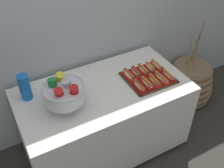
{
  "coord_description": "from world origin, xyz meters",
  "views": [
    {
      "loc": [
        -0.76,
        -1.55,
        2.22
      ],
      "look_at": [
        0.07,
        -0.02,
        0.78
      ],
      "focal_mm": 43.44,
      "sensor_mm": 36.0,
      "label": 1
    }
  ],
  "objects_px": {
    "hot_dog_1": "(147,83)",
    "hot_dog_0": "(139,86)",
    "hot_dog_9": "(157,66)",
    "hot_dog_2": "(154,80)",
    "hot_dog_5": "(129,75)",
    "buffet_table": "(104,118)",
    "floor_vase": "(189,82)",
    "serving_tray": "(148,78)",
    "cup_stack": "(25,87)",
    "hot_dog_7": "(143,70)",
    "hot_dog_8": "(150,68)",
    "punch_bowl": "(64,92)",
    "hot_dog_4": "(168,75)",
    "hot_dog_6": "(136,73)",
    "hot_dog_3": "(161,78)"
  },
  "relations": [
    {
      "from": "hot_dog_0",
      "to": "hot_dog_2",
      "type": "bearing_deg",
      "value": -0.63
    },
    {
      "from": "hot_dog_4",
      "to": "cup_stack",
      "type": "distance_m",
      "value": 1.2
    },
    {
      "from": "hot_dog_2",
      "to": "hot_dog_4",
      "type": "distance_m",
      "value": 0.15
    },
    {
      "from": "floor_vase",
      "to": "hot_dog_1",
      "type": "height_order",
      "value": "floor_vase"
    },
    {
      "from": "hot_dog_9",
      "to": "punch_bowl",
      "type": "height_order",
      "value": "punch_bowl"
    },
    {
      "from": "hot_dog_0",
      "to": "hot_dog_8",
      "type": "height_order",
      "value": "hot_dog_8"
    },
    {
      "from": "hot_dog_0",
      "to": "hot_dog_2",
      "type": "relative_size",
      "value": 0.98
    },
    {
      "from": "buffet_table",
      "to": "serving_tray",
      "type": "bearing_deg",
      "value": -8.12
    },
    {
      "from": "hot_dog_5",
      "to": "punch_bowl",
      "type": "xyz_separation_m",
      "value": [
        -0.61,
        -0.07,
        0.11
      ]
    },
    {
      "from": "hot_dog_5",
      "to": "buffet_table",
      "type": "bearing_deg",
      "value": -174.54
    },
    {
      "from": "hot_dog_2",
      "to": "punch_bowl",
      "type": "bearing_deg",
      "value": 172.52
    },
    {
      "from": "hot_dog_2",
      "to": "hot_dog_5",
      "type": "distance_m",
      "value": 0.22
    },
    {
      "from": "buffet_table",
      "to": "hot_dog_2",
      "type": "height_order",
      "value": "hot_dog_2"
    },
    {
      "from": "hot_dog_2",
      "to": "hot_dog_4",
      "type": "height_order",
      "value": "same"
    },
    {
      "from": "punch_bowl",
      "to": "floor_vase",
      "type": "bearing_deg",
      "value": 7.79
    },
    {
      "from": "hot_dog_3",
      "to": "hot_dog_6",
      "type": "relative_size",
      "value": 1.18
    },
    {
      "from": "hot_dog_4",
      "to": "cup_stack",
      "type": "bearing_deg",
      "value": 163.41
    },
    {
      "from": "buffet_table",
      "to": "hot_dog_1",
      "type": "relative_size",
      "value": 9.22
    },
    {
      "from": "hot_dog_8",
      "to": "punch_bowl",
      "type": "xyz_separation_m",
      "value": [
        -0.84,
        -0.06,
        0.11
      ]
    },
    {
      "from": "hot_dog_7",
      "to": "hot_dog_8",
      "type": "xyz_separation_m",
      "value": [
        0.07,
        -0.0,
        -0.0
      ]
    },
    {
      "from": "floor_vase",
      "to": "hot_dog_2",
      "type": "distance_m",
      "value": 1.02
    },
    {
      "from": "hot_dog_5",
      "to": "hot_dog_3",
      "type": "bearing_deg",
      "value": -36.88
    },
    {
      "from": "hot_dog_2",
      "to": "hot_dog_7",
      "type": "bearing_deg",
      "value": 89.37
    },
    {
      "from": "hot_dog_4",
      "to": "floor_vase",
      "type": "bearing_deg",
      "value": 26.06
    },
    {
      "from": "hot_dog_4",
      "to": "hot_dog_5",
      "type": "height_order",
      "value": "hot_dog_5"
    },
    {
      "from": "hot_dog_5",
      "to": "hot_dog_6",
      "type": "relative_size",
      "value": 1.04
    },
    {
      "from": "hot_dog_3",
      "to": "hot_dog_0",
      "type": "bearing_deg",
      "value": 179.37
    },
    {
      "from": "hot_dog_2",
      "to": "cup_stack",
      "type": "relative_size",
      "value": 0.74
    },
    {
      "from": "hot_dog_1",
      "to": "hot_dog_9",
      "type": "xyz_separation_m",
      "value": [
        0.23,
        0.16,
        -0.0
      ]
    },
    {
      "from": "hot_dog_9",
      "to": "hot_dog_7",
      "type": "bearing_deg",
      "value": 179.37
    },
    {
      "from": "buffet_table",
      "to": "hot_dog_9",
      "type": "bearing_deg",
      "value": 2.23
    },
    {
      "from": "serving_tray",
      "to": "cup_stack",
      "type": "xyz_separation_m",
      "value": [
        -1.0,
        0.26,
        0.11
      ]
    },
    {
      "from": "hot_dog_1",
      "to": "hot_dog_0",
      "type": "bearing_deg",
      "value": 179.37
    },
    {
      "from": "buffet_table",
      "to": "serving_tray",
      "type": "distance_m",
      "value": 0.55
    },
    {
      "from": "hot_dog_2",
      "to": "hot_dog_5",
      "type": "relative_size",
      "value": 1.02
    },
    {
      "from": "hot_dog_3",
      "to": "hot_dog_8",
      "type": "bearing_deg",
      "value": 89.37
    },
    {
      "from": "hot_dog_4",
      "to": "hot_dog_3",
      "type": "bearing_deg",
      "value": 179.37
    },
    {
      "from": "buffet_table",
      "to": "hot_dog_3",
      "type": "bearing_deg",
      "value": -16.27
    },
    {
      "from": "hot_dog_0",
      "to": "hot_dog_9",
      "type": "height_order",
      "value": "same"
    },
    {
      "from": "buffet_table",
      "to": "cup_stack",
      "type": "xyz_separation_m",
      "value": [
        -0.59,
        0.2,
        0.46
      ]
    },
    {
      "from": "serving_tray",
      "to": "hot_dog_8",
      "type": "height_order",
      "value": "hot_dog_8"
    },
    {
      "from": "hot_dog_6",
      "to": "hot_dog_7",
      "type": "bearing_deg",
      "value": -0.63
    },
    {
      "from": "cup_stack",
      "to": "hot_dog_7",
      "type": "bearing_deg",
      "value": -9.96
    },
    {
      "from": "hot_dog_6",
      "to": "punch_bowl",
      "type": "relative_size",
      "value": 0.48
    },
    {
      "from": "hot_dog_7",
      "to": "hot_dog_9",
      "type": "distance_m",
      "value": 0.15
    },
    {
      "from": "hot_dog_3",
      "to": "punch_bowl",
      "type": "distance_m",
      "value": 0.85
    },
    {
      "from": "hot_dog_5",
      "to": "cup_stack",
      "type": "height_order",
      "value": "cup_stack"
    },
    {
      "from": "buffet_table",
      "to": "hot_dog_0",
      "type": "relative_size",
      "value": 9.12
    },
    {
      "from": "cup_stack",
      "to": "hot_dog_3",
      "type": "bearing_deg",
      "value": -17.64
    },
    {
      "from": "floor_vase",
      "to": "serving_tray",
      "type": "distance_m",
      "value": 0.98
    }
  ]
}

